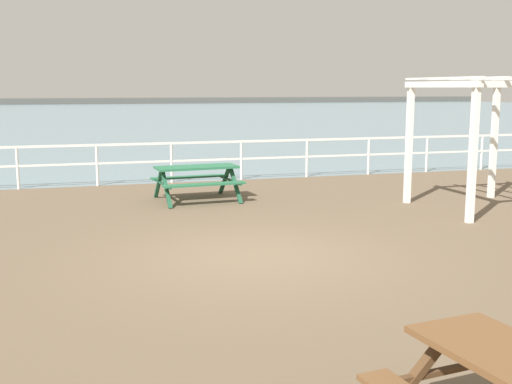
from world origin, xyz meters
TOP-DOWN VIEW (x-y plane):
  - ground_plane at (0.00, 0.00)m, footprint 30.00×24.00m
  - sea_band at (0.00, 52.75)m, footprint 142.00×90.00m
  - distant_shoreline at (0.00, 95.75)m, footprint 142.00×6.00m
  - seaward_railing at (-0.00, 7.75)m, footprint 23.07×0.07m
  - picnic_table_mid_centre at (0.11, 4.91)m, footprint 1.91×1.66m
  - lattice_pergola at (5.59, 2.24)m, footprint 2.49×2.61m

SIDE VIEW (x-z plane):
  - ground_plane at x=0.00m, z-range -0.20..0.00m
  - sea_band at x=0.00m, z-range 0.00..0.00m
  - distant_shoreline at x=0.00m, z-range -0.90..0.90m
  - picnic_table_mid_centre at x=0.11m, z-range 0.19..0.98m
  - seaward_railing at x=0.00m, z-range 0.21..1.29m
  - lattice_pergola at x=5.59m, z-range 0.65..3.35m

